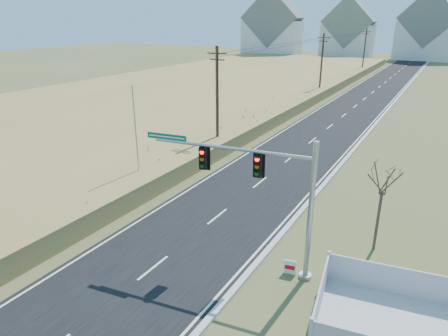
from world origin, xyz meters
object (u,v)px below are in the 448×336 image
Objects in this scene: traffic_signal_mast at (270,190)px; open_sign at (290,267)px; flagpole at (137,149)px; bare_tree at (384,178)px; fence_enclosure at (409,332)px.

traffic_signal_mast is 11.44× the size of open_sign.
traffic_signal_mast is 12.57m from flagpole.
traffic_signal_mast reaches higher than bare_tree.
traffic_signal_mast is 1.66× the size of bare_tree.
flagpole reaches higher than open_sign.
fence_enclosure is at bearing -68.36° from bare_tree.
flagpole reaches higher than bare_tree.
traffic_signal_mast is 1.14× the size of flagpole.
flagpole is (-11.68, 4.46, -1.24)m from traffic_signal_mast.
flagpole is (-18.04, 5.87, 2.54)m from fence_enclosure.
bare_tree is at bearing 38.70° from traffic_signal_mast.
bare_tree is at bearing 43.84° from open_sign.
bare_tree is (4.09, 4.32, -0.14)m from traffic_signal_mast.
fence_enclosure is at bearing -20.38° from traffic_signal_mast.
traffic_signal_mast is 3.86m from open_sign.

